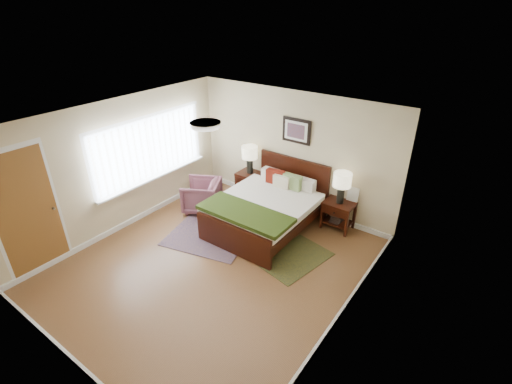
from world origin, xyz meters
TOP-DOWN VIEW (x-y plane):
  - floor at (0.00, 0.00)m, footprint 5.00×5.00m
  - back_wall at (0.00, 2.50)m, footprint 4.50×0.04m
  - front_wall at (0.00, -2.50)m, footprint 4.50×0.04m
  - left_wall at (-2.25, 0.00)m, footprint 0.04×5.00m
  - right_wall at (2.25, 0.00)m, footprint 0.04×5.00m
  - ceiling at (0.00, 0.00)m, footprint 4.50×5.00m
  - window at (-2.20, 0.70)m, footprint 0.11×2.72m
  - door at (-2.23, -1.75)m, footprint 0.06×1.00m
  - ceil_fixture at (0.00, 0.00)m, footprint 0.44×0.44m
  - bed at (0.07, 1.47)m, footprint 1.74×2.10m
  - wall_art at (0.07, 2.47)m, footprint 0.62×0.05m
  - nightstand_left at (-0.93, 2.25)m, footprint 0.52×0.47m
  - nightstand_right at (1.20, 2.26)m, footprint 0.58×0.43m
  - lamp_left at (-0.93, 2.27)m, footprint 0.34×0.34m
  - lamp_right at (1.20, 2.27)m, footprint 0.34×0.34m
  - armchair at (-1.44, 1.24)m, footprint 1.00×0.99m
  - rug_persian at (-0.75, 1.00)m, footprint 1.96×2.41m
  - rug_navy at (1.03, 0.94)m, footprint 1.05×1.37m

SIDE VIEW (x-z plane):
  - floor at x=0.00m, z-range 0.00..0.00m
  - rug_persian at x=-0.75m, z-range 0.00..0.01m
  - rug_navy at x=1.03m, z-range 0.00..0.01m
  - armchair at x=-1.44m, z-range 0.00..0.68m
  - nightstand_right at x=1.20m, z-range 0.07..0.64m
  - nightstand_left at x=-0.93m, z-range 0.19..0.80m
  - bed at x=0.07m, z-range -0.04..1.09m
  - lamp_right at x=1.20m, z-range 0.70..1.31m
  - lamp_left at x=-0.93m, z-range 0.74..1.35m
  - door at x=-2.23m, z-range -0.02..2.16m
  - back_wall at x=0.00m, z-range 0.00..2.50m
  - front_wall at x=0.00m, z-range 0.00..2.50m
  - left_wall at x=-2.25m, z-range 0.00..2.50m
  - right_wall at x=2.25m, z-range 0.00..2.50m
  - window at x=-2.20m, z-range 0.72..2.04m
  - wall_art at x=0.07m, z-range 1.47..1.97m
  - ceil_fixture at x=0.00m, z-range 2.43..2.50m
  - ceiling at x=0.00m, z-range 2.49..2.51m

